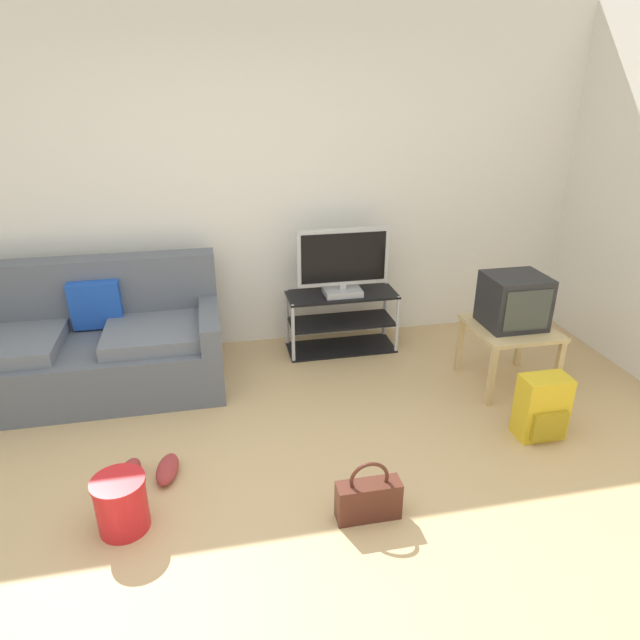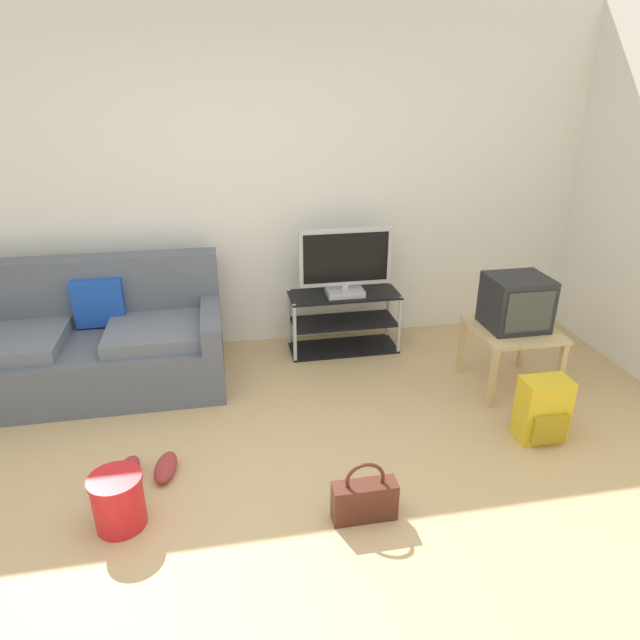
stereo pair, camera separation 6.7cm
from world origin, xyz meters
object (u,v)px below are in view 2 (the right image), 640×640
object	(u,v)px
side_table	(512,336)
crt_tv	(516,302)
flat_tv	(345,263)
sneakers_pair	(147,469)
couch	(91,344)
handbag	(364,499)
cleaning_bucket	(118,500)
backpack	(543,410)
tv_stand	(344,322)

from	to	relation	value
side_table	crt_tv	size ratio (longest dim) A/B	1.39
flat_tv	sneakers_pair	distance (m)	2.16
couch	handbag	distance (m)	2.39
cleaning_bucket	sneakers_pair	bearing A→B (deg)	76.04
flat_tv	handbag	bearing A→B (deg)	-99.69
backpack	handbag	distance (m)	1.37
crt_tv	backpack	world-z (taller)	crt_tv
couch	crt_tv	xyz separation A→B (m)	(3.03, -0.58, 0.34)
backpack	sneakers_pair	world-z (taller)	backpack
backpack	tv_stand	bearing A→B (deg)	128.69
side_table	cleaning_bucket	world-z (taller)	side_table
tv_stand	sneakers_pair	size ratio (longest dim) A/B	2.40
flat_tv	side_table	world-z (taller)	flat_tv
handbag	sneakers_pair	size ratio (longest dim) A/B	0.93
tv_stand	crt_tv	xyz separation A→B (m)	(1.07, -0.80, 0.41)
side_table	handbag	xyz separation A→B (m)	(-1.40, -1.14, -0.29)
side_table	cleaning_bucket	distance (m)	2.83
side_table	handbag	bearing A→B (deg)	-140.89
sneakers_pair	backpack	bearing A→B (deg)	-1.71
flat_tv	crt_tv	world-z (taller)	flat_tv
cleaning_bucket	side_table	bearing A→B (deg)	19.83
couch	cleaning_bucket	bearing A→B (deg)	-76.18
flat_tv	handbag	xyz separation A→B (m)	(-0.33, -1.94, -0.65)
couch	side_table	xyz separation A→B (m)	(3.03, -0.60, 0.08)
couch	sneakers_pair	xyz separation A→B (m)	(0.47, -1.18, -0.28)
couch	crt_tv	world-z (taller)	couch
backpack	handbag	world-z (taller)	backpack
tv_stand	cleaning_bucket	bearing A→B (deg)	-131.65
crt_tv	side_table	bearing A→B (deg)	-90.00
crt_tv	backpack	size ratio (longest dim) A/B	0.98
couch	handbag	xyz separation A→B (m)	(1.63, -1.74, -0.21)
sneakers_pair	side_table	bearing A→B (deg)	12.87
cleaning_bucket	tv_stand	bearing A→B (deg)	48.35
couch	side_table	world-z (taller)	couch
flat_tv	side_table	size ratio (longest dim) A/B	1.29
backpack	handbag	xyz separation A→B (m)	(-1.28, -0.48, -0.09)
side_table	backpack	world-z (taller)	side_table
couch	flat_tv	bearing A→B (deg)	5.81
crt_tv	handbag	world-z (taller)	crt_tv
flat_tv	side_table	xyz separation A→B (m)	(1.07, -0.80, -0.37)
flat_tv	backpack	world-z (taller)	flat_tv
flat_tv	tv_stand	bearing A→B (deg)	90.00
tv_stand	handbag	xyz separation A→B (m)	(-0.33, -1.96, -0.13)
flat_tv	crt_tv	xyz separation A→B (m)	(1.07, -0.78, -0.11)
flat_tv	cleaning_bucket	size ratio (longest dim) A/B	2.47
flat_tv	cleaning_bucket	xyz separation A→B (m)	(-1.58, -1.75, -0.61)
flat_tv	crt_tv	bearing A→B (deg)	-36.22
handbag	cleaning_bucket	world-z (taller)	handbag
tv_stand	flat_tv	distance (m)	0.52
couch	backpack	distance (m)	3.18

